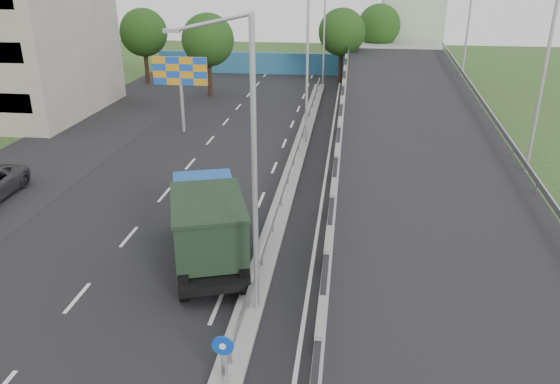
% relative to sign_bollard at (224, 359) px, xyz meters
% --- Properties ---
extents(road_surface, '(26.00, 90.00, 0.04)m').
position_rel_sign_bollard_xyz_m(road_surface, '(-3.00, 17.83, -1.03)').
color(road_surface, black).
rests_on(road_surface, ground).
extents(parking_strip, '(8.00, 90.00, 0.05)m').
position_rel_sign_bollard_xyz_m(parking_strip, '(-16.00, 17.83, -1.03)').
color(parking_strip, black).
rests_on(parking_strip, ground).
extents(median, '(1.00, 44.00, 0.20)m').
position_rel_sign_bollard_xyz_m(median, '(0.00, 21.83, -0.93)').
color(median, gray).
rests_on(median, ground).
extents(overpass_ramp, '(10.00, 50.00, 3.50)m').
position_rel_sign_bollard_xyz_m(overpass_ramp, '(7.50, 21.83, 0.72)').
color(overpass_ramp, gray).
rests_on(overpass_ramp, ground).
extents(median_guardrail, '(0.09, 44.00, 0.71)m').
position_rel_sign_bollard_xyz_m(median_guardrail, '(0.00, 21.83, -0.28)').
color(median_guardrail, gray).
rests_on(median_guardrail, median).
extents(sign_bollard, '(0.64, 0.23, 1.67)m').
position_rel_sign_bollard_xyz_m(sign_bollard, '(0.00, 0.00, 0.00)').
color(sign_bollard, black).
rests_on(sign_bollard, median).
extents(lamp_post_near, '(2.74, 0.18, 10.08)m').
position_rel_sign_bollard_xyz_m(lamp_post_near, '(0.11, 3.83, 4.77)').
color(lamp_post_near, '#B2B5B7').
rests_on(lamp_post_near, median).
extents(lamp_post_mid, '(2.74, 0.18, 10.08)m').
position_rel_sign_bollard_xyz_m(lamp_post_mid, '(0.11, 23.83, 4.77)').
color(lamp_post_mid, '#B2B5B7').
rests_on(lamp_post_mid, median).
extents(lamp_post_far, '(2.74, 0.18, 10.08)m').
position_rel_sign_bollard_xyz_m(lamp_post_far, '(0.11, 43.83, 4.77)').
color(lamp_post_far, '#B2B5B7').
rests_on(lamp_post_far, median).
extents(blue_wall, '(30.00, 0.50, 2.40)m').
position_rel_sign_bollard_xyz_m(blue_wall, '(-4.00, 49.83, 0.17)').
color(blue_wall, '#226B7F').
rests_on(blue_wall, ground).
extents(church, '(7.00, 7.00, 13.80)m').
position_rel_sign_bollard_xyz_m(church, '(10.00, 57.83, 4.28)').
color(church, '#B2CCAD').
rests_on(church, ground).
extents(billboard, '(4.00, 0.24, 5.50)m').
position_rel_sign_bollard_xyz_m(billboard, '(-9.00, 25.83, 3.15)').
color(billboard, '#B2B5B7').
rests_on(billboard, ground).
extents(tree_left_mid, '(4.80, 4.80, 7.60)m').
position_rel_sign_bollard_xyz_m(tree_left_mid, '(-10.00, 37.83, 4.14)').
color(tree_left_mid, black).
rests_on(tree_left_mid, ground).
extents(tree_median_far, '(4.80, 4.80, 7.60)m').
position_rel_sign_bollard_xyz_m(tree_median_far, '(2.00, 45.83, 4.14)').
color(tree_median_far, black).
rests_on(tree_median_far, ground).
extents(tree_left_far, '(4.80, 4.80, 7.60)m').
position_rel_sign_bollard_xyz_m(tree_left_far, '(-18.00, 42.83, 4.14)').
color(tree_left_far, black).
rests_on(tree_left_far, ground).
extents(tree_ramp_far, '(4.80, 4.80, 7.60)m').
position_rel_sign_bollard_xyz_m(tree_ramp_far, '(6.00, 52.83, 4.14)').
color(tree_ramp_far, black).
rests_on(tree_ramp_far, ground).
extents(dump_truck, '(4.67, 7.55, 3.13)m').
position_rel_sign_bollard_xyz_m(dump_truck, '(-2.33, 7.29, 0.70)').
color(dump_truck, black).
rests_on(dump_truck, ground).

